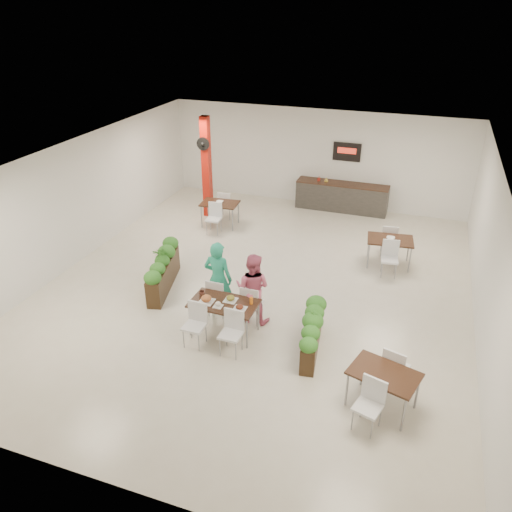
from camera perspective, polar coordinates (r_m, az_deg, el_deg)
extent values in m
plane|color=beige|center=(12.32, 0.13, -3.58)|extent=(12.00, 12.00, 0.00)
cube|color=white|center=(17.01, 6.92, 11.09)|extent=(10.00, 0.10, 3.20)
cube|color=white|center=(7.10, -16.66, -16.12)|extent=(10.00, 0.10, 3.20)
cube|color=white|center=(13.91, -19.81, 5.84)|extent=(0.10, 12.00, 3.20)
cube|color=white|center=(11.15, 25.19, -0.60)|extent=(0.10, 12.00, 3.20)
cube|color=white|center=(11.01, 0.15, 10.82)|extent=(10.00, 12.00, 0.04)
cube|color=#AD170B|center=(15.93, -5.66, 10.01)|extent=(0.25, 0.25, 3.20)
cylinder|color=black|center=(15.55, -6.08, 12.63)|extent=(0.40, 0.06, 0.40)
sphere|color=black|center=(15.52, -6.14, 12.59)|extent=(0.12, 0.12, 0.12)
cube|color=#2C2927|center=(16.88, 9.75, 6.62)|extent=(3.00, 0.60, 0.90)
cube|color=black|center=(16.72, 9.88, 8.12)|extent=(3.00, 0.62, 0.04)
cube|color=black|center=(16.72, 10.35, 11.62)|extent=(0.90, 0.04, 0.60)
cube|color=red|center=(16.68, 10.35, 11.76)|extent=(0.60, 0.02, 0.18)
imported|color=#A8281C|center=(16.82, 7.21, 8.85)|extent=(0.09, 0.09, 0.19)
imported|color=gold|center=(16.77, 8.05, 8.71)|extent=(0.13, 0.13, 0.17)
cube|color=black|center=(10.38, -3.69, -5.42)|extent=(1.41, 0.82, 0.04)
cylinder|color=gray|center=(10.58, -7.58, -7.38)|extent=(0.04, 0.04, 0.71)
cylinder|color=gray|center=(10.13, -1.04, -8.87)|extent=(0.04, 0.04, 0.71)
cylinder|color=gray|center=(11.08, -5.98, -5.51)|extent=(0.04, 0.04, 0.71)
cylinder|color=gray|center=(10.65, 0.28, -6.83)|extent=(0.04, 0.04, 0.71)
cube|color=white|center=(11.13, -4.31, -4.66)|extent=(0.43, 0.43, 0.05)
cube|color=white|center=(10.86, -4.76, -4.04)|extent=(0.42, 0.05, 0.45)
cylinder|color=gray|center=(11.33, -3.13, -5.40)|extent=(0.02, 0.02, 0.43)
cylinder|color=gray|center=(11.45, -4.70, -5.07)|extent=(0.02, 0.02, 0.43)
cylinder|color=gray|center=(11.07, -3.82, -6.29)|extent=(0.02, 0.02, 0.43)
cylinder|color=gray|center=(11.20, -5.42, -5.94)|extent=(0.02, 0.02, 0.43)
cube|color=white|center=(10.87, -0.44, -5.45)|extent=(0.43, 0.43, 0.05)
cube|color=white|center=(10.59, -0.81, -4.84)|extent=(0.42, 0.05, 0.45)
cylinder|color=gray|center=(11.08, 0.70, -6.18)|extent=(0.02, 0.02, 0.43)
cylinder|color=gray|center=(11.18, -0.95, -5.85)|extent=(0.02, 0.02, 0.43)
cylinder|color=gray|center=(10.82, 0.10, -7.12)|extent=(0.02, 0.02, 0.43)
cylinder|color=gray|center=(10.92, -1.59, -6.77)|extent=(0.02, 0.02, 0.43)
cube|color=white|center=(10.24, -7.07, -8.00)|extent=(0.43, 0.43, 0.05)
cube|color=white|center=(10.24, -6.67, -6.29)|extent=(0.42, 0.05, 0.45)
cylinder|color=gray|center=(10.33, -8.27, -9.36)|extent=(0.02, 0.02, 0.43)
cylinder|color=gray|center=(10.20, -6.56, -9.79)|extent=(0.02, 0.02, 0.43)
cylinder|color=gray|center=(10.57, -7.41, -8.34)|extent=(0.02, 0.02, 0.43)
cylinder|color=gray|center=(10.44, -5.73, -8.74)|extent=(0.02, 0.02, 0.43)
cube|color=white|center=(9.96, -2.90, -8.98)|extent=(0.43, 0.43, 0.05)
cube|color=white|center=(9.95, -2.51, -7.21)|extent=(0.42, 0.05, 0.45)
cylinder|color=gray|center=(10.03, -4.16, -10.38)|extent=(0.02, 0.02, 0.43)
cylinder|color=gray|center=(9.92, -2.33, -10.82)|extent=(0.02, 0.02, 0.43)
cylinder|color=gray|center=(10.28, -3.38, -9.30)|extent=(0.02, 0.02, 0.43)
cylinder|color=gray|center=(10.17, -1.60, -9.71)|extent=(0.02, 0.02, 0.43)
cube|color=white|center=(10.42, -5.69, -5.20)|extent=(0.30, 0.30, 0.01)
ellipsoid|color=#974025|center=(10.38, -5.71, -4.85)|extent=(0.22, 0.22, 0.13)
cube|color=white|center=(10.43, -2.93, -5.06)|extent=(0.26, 0.26, 0.01)
ellipsoid|color=orange|center=(10.39, -2.94, -4.78)|extent=(0.18, 0.18, 0.11)
cube|color=white|center=(10.14, -1.89, -6.07)|extent=(0.26, 0.26, 0.01)
ellipsoid|color=#46190E|center=(10.11, -1.89, -5.81)|extent=(0.16, 0.16, 0.10)
cube|color=white|center=(10.25, -4.36, -5.75)|extent=(0.18, 0.18, 0.01)
ellipsoid|color=white|center=(10.22, -4.37, -5.54)|extent=(0.12, 0.12, 0.07)
cylinder|color=orange|center=(10.27, -0.55, -5.14)|extent=(0.07, 0.07, 0.15)
imported|color=brown|center=(10.63, -6.22, -4.25)|extent=(0.12, 0.12, 0.10)
imported|color=#249F7A|center=(10.95, -4.34, -2.61)|extent=(0.65, 0.43, 1.77)
imported|color=#DA6183|center=(10.73, -0.39, -3.69)|extent=(0.79, 0.62, 1.61)
cube|color=black|center=(12.36, -10.51, -2.19)|extent=(0.81, 2.02, 0.67)
ellipsoid|color=#265A19|center=(11.44, -11.76, -2.32)|extent=(0.40, 0.40, 0.32)
ellipsoid|color=#265A19|center=(11.79, -11.21, -1.30)|extent=(0.40, 0.40, 0.32)
ellipsoid|color=#265A19|center=(12.15, -10.69, -0.34)|extent=(0.40, 0.40, 0.32)
ellipsoid|color=#265A19|center=(12.51, -10.20, 0.57)|extent=(0.40, 0.40, 0.32)
ellipsoid|color=#265A19|center=(12.87, -9.75, 1.42)|extent=(0.40, 0.40, 0.32)
imported|color=#265A19|center=(12.10, -10.73, 0.07)|extent=(0.39, 0.34, 0.43)
cube|color=black|center=(10.19, 6.38, -9.35)|extent=(0.49, 1.69, 0.56)
ellipsoid|color=#265A19|center=(9.41, 6.04, -9.87)|extent=(0.40, 0.40, 0.32)
ellipsoid|color=#265A19|center=(9.68, 6.28, -8.66)|extent=(0.40, 0.40, 0.32)
ellipsoid|color=#265A19|center=(9.96, 6.50, -7.52)|extent=(0.40, 0.40, 0.32)
ellipsoid|color=#265A19|center=(10.24, 6.71, -6.43)|extent=(0.40, 0.40, 0.32)
ellipsoid|color=#265A19|center=(10.53, 6.91, -5.41)|extent=(0.40, 0.40, 0.32)
imported|color=#265A19|center=(9.93, 6.52, -7.23)|extent=(0.20, 0.20, 0.36)
cube|color=black|center=(15.41, -4.17, 6.02)|extent=(1.17, 0.83, 0.04)
cylinder|color=gray|center=(15.44, -6.26, 4.47)|extent=(0.04, 0.04, 0.71)
cylinder|color=gray|center=(15.13, -2.70, 4.11)|extent=(0.04, 0.04, 0.71)
cylinder|color=gray|center=(15.98, -5.47, 5.32)|extent=(0.04, 0.04, 0.71)
cylinder|color=gray|center=(15.68, -2.02, 4.99)|extent=(0.04, 0.04, 0.71)
cube|color=white|center=(16.04, -3.45, 5.85)|extent=(0.45, 0.45, 0.05)
cube|color=white|center=(15.78, -3.69, 6.45)|extent=(0.42, 0.07, 0.45)
cylinder|color=gray|center=(16.23, -2.67, 5.24)|extent=(0.02, 0.02, 0.43)
cylinder|color=gray|center=(16.33, -3.81, 5.35)|extent=(0.02, 0.02, 0.43)
cylinder|color=gray|center=(15.93, -3.03, 4.79)|extent=(0.02, 0.02, 0.43)
cylinder|color=gray|center=(16.03, -4.19, 4.91)|extent=(0.02, 0.02, 0.43)
cube|color=white|center=(14.99, -4.86, 4.20)|extent=(0.45, 0.45, 0.05)
cube|color=white|center=(15.06, -4.66, 5.35)|extent=(0.42, 0.07, 0.45)
cylinder|color=gray|center=(15.00, -5.66, 3.19)|extent=(0.02, 0.02, 0.43)
cylinder|color=gray|center=(14.89, -4.43, 3.06)|extent=(0.02, 0.02, 0.43)
cylinder|color=gray|center=(15.29, -5.22, 3.70)|extent=(0.02, 0.02, 0.43)
cylinder|color=gray|center=(15.18, -4.01, 3.57)|extent=(0.02, 0.02, 0.43)
imported|color=white|center=(15.39, -4.17, 6.18)|extent=(0.22, 0.22, 0.05)
cube|color=black|center=(13.47, 15.11, 1.80)|extent=(1.25, 0.92, 0.04)
cylinder|color=gray|center=(13.31, 12.71, -0.03)|extent=(0.04, 0.04, 0.71)
cylinder|color=gray|center=(13.39, 17.17, -0.46)|extent=(0.04, 0.04, 0.71)
cylinder|color=gray|center=(13.90, 12.75, 1.20)|extent=(0.04, 0.04, 0.71)
cylinder|color=gray|center=(13.98, 17.02, 0.78)|extent=(0.04, 0.04, 0.71)
cube|color=white|center=(14.13, 14.92, 1.81)|extent=(0.47, 0.47, 0.05)
cube|color=white|center=(13.86, 15.05, 2.41)|extent=(0.42, 0.09, 0.45)
cylinder|color=gray|center=(14.40, 15.46, 1.19)|extent=(0.02, 0.02, 0.43)
cylinder|color=gray|center=(14.38, 14.12, 1.32)|extent=(0.02, 0.02, 0.43)
cylinder|color=gray|center=(14.10, 15.50, 0.59)|extent=(0.02, 0.02, 0.43)
cylinder|color=gray|center=(14.07, 14.13, 0.73)|extent=(0.02, 0.02, 0.43)
cube|color=white|center=(13.06, 15.02, -0.42)|extent=(0.47, 0.47, 0.05)
cube|color=white|center=(13.12, 15.13, 0.92)|extent=(0.42, 0.09, 0.45)
cylinder|color=gray|center=(13.01, 14.17, -1.61)|extent=(0.02, 0.02, 0.43)
cylinder|color=gray|center=(13.03, 15.65, -1.75)|extent=(0.02, 0.02, 0.43)
cylinder|color=gray|center=(13.31, 14.16, -0.91)|extent=(0.02, 0.02, 0.43)
cylinder|color=gray|center=(13.33, 15.61, -1.05)|extent=(0.02, 0.02, 0.43)
imported|color=white|center=(13.46, 15.13, 1.98)|extent=(0.22, 0.22, 0.05)
cube|color=black|center=(8.89, 14.47, -12.91)|extent=(1.30, 1.04, 0.04)
cylinder|color=gray|center=(9.03, 10.33, -14.76)|extent=(0.04, 0.04, 0.71)
cylinder|color=gray|center=(8.80, 16.51, -17.00)|extent=(0.04, 0.04, 0.71)
cylinder|color=gray|center=(9.49, 12.08, -12.56)|extent=(0.04, 0.04, 0.71)
cylinder|color=gray|center=(9.27, 17.94, -14.60)|extent=(0.04, 0.04, 0.71)
cube|color=white|center=(9.51, 15.68, -12.19)|extent=(0.52, 0.52, 0.05)
cube|color=white|center=(9.21, 15.44, -11.63)|extent=(0.41, 0.16, 0.45)
cylinder|color=gray|center=(9.75, 16.83, -13.03)|extent=(0.02, 0.02, 0.43)
cylinder|color=gray|center=(9.82, 14.94, -12.38)|extent=(0.02, 0.02, 0.43)
cylinder|color=gray|center=(9.50, 16.09, -14.17)|extent=(0.02, 0.02, 0.43)
cylinder|color=gray|center=(9.57, 14.15, -13.50)|extent=(0.02, 0.02, 0.43)
cube|color=white|center=(8.65, 12.65, -16.53)|extent=(0.52, 0.52, 0.05)
cube|color=white|center=(8.61, 13.36, -14.58)|extent=(0.41, 0.16, 0.45)
cylinder|color=gray|center=(8.74, 10.95, -17.91)|extent=(0.02, 0.02, 0.43)
cylinder|color=gray|center=(8.66, 13.08, -18.72)|extent=(0.02, 0.02, 0.43)
cylinder|color=gray|center=(8.96, 11.93, -16.59)|extent=(0.02, 0.02, 0.43)
cylinder|color=gray|center=(8.89, 14.00, -17.35)|extent=(0.02, 0.02, 0.43)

